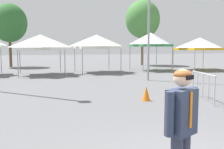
{
  "coord_description": "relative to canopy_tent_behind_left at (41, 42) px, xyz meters",
  "views": [
    {
      "loc": [
        -2.37,
        -3.05,
        2.05
      ],
      "look_at": [
        -0.27,
        3.85,
        1.3
      ],
      "focal_mm": 41.87,
      "sensor_mm": 36.0,
      "label": 1
    }
  ],
  "objects": [
    {
      "name": "crowd_barrier_near_person",
      "position": [
        5.67,
        -11.65,
        -1.67
      ],
      "size": [
        0.52,
        2.06,
        1.08
      ],
      "color": "#B7BABF",
      "rests_on": "ground"
    },
    {
      "name": "person_foreground",
      "position": [
        1.23,
        -17.28,
        -1.39
      ],
      "size": [
        0.59,
        0.4,
        1.78
      ],
      "color": "#33384C",
      "rests_on": "ground"
    },
    {
      "name": "canopy_tent_behind_center",
      "position": [
        13.86,
        0.15,
        -0.05
      ],
      "size": [
        3.61,
        3.61,
        2.92
      ],
      "color": "#9E9EA3",
      "rests_on": "ground"
    },
    {
      "name": "canopy_tent_far_right",
      "position": [
        4.43,
        0.65,
        0.08
      ],
      "size": [
        3.33,
        3.33,
        3.07
      ],
      "color": "#9E9EA3",
      "rests_on": "ground"
    },
    {
      "name": "traffic_cone_lot_center",
      "position": [
        3.55,
        -11.07,
        -2.14
      ],
      "size": [
        0.32,
        0.32,
        0.57
      ],
      "primitive_type": "cone",
      "color": "orange",
      "rests_on": "ground"
    },
    {
      "name": "canopy_tent_right_of_center",
      "position": [
        9.42,
        1.06,
        0.31
      ],
      "size": [
        3.03,
        3.03,
        3.34
      ],
      "color": "#9E9EA3",
      "rests_on": "ground"
    },
    {
      "name": "tree_behind_tents_left",
      "position": [
        -2.8,
        8.94,
        2.12
      ],
      "size": [
        3.6,
        3.6,
        6.54
      ],
      "color": "brown",
      "rests_on": "ground"
    },
    {
      "name": "canopy_tent_behind_left",
      "position": [
        0.0,
        0.0,
        0.0
      ],
      "size": [
        3.3,
        3.3,
        2.99
      ],
      "color": "#9E9EA3",
      "rests_on": "ground"
    },
    {
      "name": "tree_behind_tents_center",
      "position": [
        11.5,
        7.64,
        2.78
      ],
      "size": [
        3.91,
        3.91,
        7.37
      ],
      "color": "brown",
      "rests_on": "ground"
    }
  ]
}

